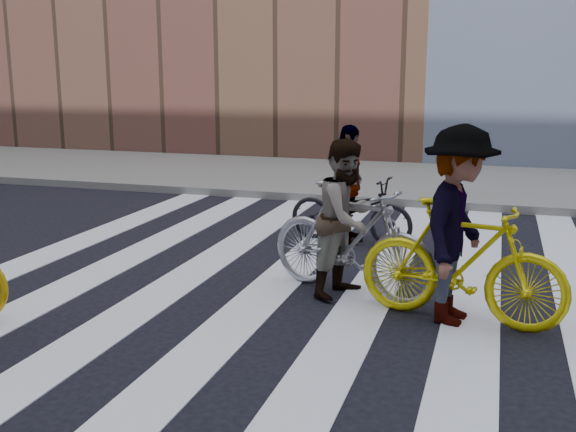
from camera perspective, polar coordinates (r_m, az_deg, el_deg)
The scene contains 9 objects.
ground at distance 7.56m, azimuth 2.73°, elevation -6.38°, with size 100.00×100.00×0.00m, color black.
sidewalk_far at distance 14.74m, azimuth 10.20°, elevation 2.90°, with size 100.00×5.00×0.15m, color slate.
zebra_crosswalk at distance 7.56m, azimuth 2.73°, elevation -6.34°, with size 8.25×10.00×0.01m.
bike_silver_mid at distance 7.31m, azimuth 5.33°, elevation -2.02°, with size 0.58×2.06×1.24m, color #94949D.
bike_yellow_right at distance 6.70m, azimuth 14.46°, elevation -3.81°, with size 0.57×2.01×1.21m, color #DAC60C.
bike_dark_rear at distance 9.58m, azimuth 5.33°, elevation 0.52°, with size 0.63×1.82×0.95m, color black.
rider_mid at distance 7.27m, azimuth 4.98°, elevation -0.19°, with size 0.83×0.65×1.71m, color slate.
rider_right at distance 6.61m, azimuth 14.19°, elevation -0.80°, with size 1.24×0.72×1.93m, color slate.
rider_rear at distance 9.52m, azimuth 5.08°, elevation 2.67°, with size 0.98×0.41×1.68m, color slate.
Camera 1 is at (1.80, -6.94, 2.41)m, focal length 42.00 mm.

